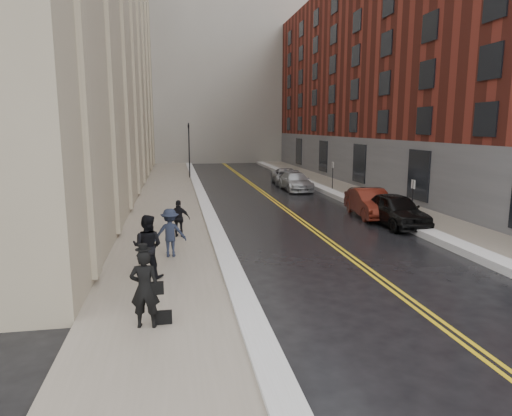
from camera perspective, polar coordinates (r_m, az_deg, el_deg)
name	(u,v)px	position (r m, az deg, el deg)	size (l,w,h in m)	color
ground	(306,284)	(14.55, 6.33, -9.48)	(160.00, 160.00, 0.00)	black
sidewalk_left	(167,203)	(29.53, -11.03, 0.61)	(4.00, 64.00, 0.15)	gray
sidewalk_right	(367,197)	(32.24, 13.71, 1.30)	(3.00, 64.00, 0.15)	gray
lane_stripe_a	(273,201)	(30.21, 2.13, 0.86)	(0.12, 64.00, 0.01)	gold
lane_stripe_b	(276,201)	(30.26, 2.58, 0.88)	(0.12, 64.00, 0.01)	gold
snow_ridge_left	(204,201)	(29.57, -6.57, 0.85)	(0.70, 60.80, 0.26)	white
snow_ridge_right	(341,197)	(31.53, 10.64, 1.36)	(0.85, 60.80, 0.30)	white
building_right	(433,76)	(42.22, 21.26, 15.09)	(14.00, 50.00, 18.00)	maroon
tower_far_right	(279,23)	(82.93, 2.84, 22.06)	(22.00, 18.00, 44.00)	slate
traffic_signal	(189,146)	(43.19, -8.37, 7.67)	(0.18, 0.15, 5.20)	black
parking_sign_near	(413,197)	(24.48, 18.98, 1.33)	(0.06, 0.35, 2.23)	black
parking_sign_far	(333,173)	(35.36, 9.56, 4.30)	(0.06, 0.35, 2.23)	black
car_black	(396,210)	(23.66, 17.09, -0.22)	(1.89, 4.69, 1.60)	black
car_maroon	(370,203)	(25.62, 14.07, 0.62)	(1.63, 4.66, 1.54)	#4F170E
car_silver_near	(296,181)	(35.40, 4.96, 3.33)	(1.95, 4.79, 1.39)	#ADB0B5
car_silver_far	(286,176)	(39.34, 3.81, 3.98)	(2.19, 4.75, 1.32)	#A5A7AE
pedestrian_main	(145,289)	(11.23, -13.74, -9.77)	(0.70, 0.46, 1.91)	black
pedestrian_a	(147,246)	(14.79, -13.41, -4.68)	(0.98, 0.76, 2.02)	black
pedestrian_b	(170,233)	(16.99, -10.67, -3.06)	(1.15, 0.66, 1.79)	#1B2131
pedestrian_c	(179,218)	(20.00, -9.59, -1.30)	(0.94, 0.39, 1.60)	black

